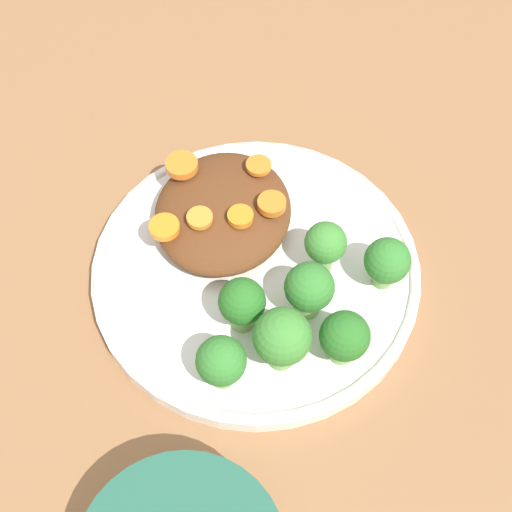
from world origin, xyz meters
name	(u,v)px	position (x,y,z in m)	size (l,w,h in m)	color
ground_plane	(256,276)	(0.00, 0.00, 0.00)	(4.00, 4.00, 0.00)	#8C603D
plate	(256,269)	(0.00, 0.00, 0.01)	(0.26, 0.26, 0.02)	white
stew_mound	(223,212)	(0.04, 0.03, 0.03)	(0.12, 0.11, 0.03)	#5B3319
broccoli_floret_0	(238,303)	(-0.05, 0.00, 0.04)	(0.03, 0.03, 0.05)	#759E51
broccoli_floret_1	(387,262)	(0.01, -0.10, 0.04)	(0.04, 0.04, 0.05)	#759E51
broccoli_floret_2	(309,289)	(-0.03, -0.05, 0.04)	(0.04, 0.04, 0.05)	#7FA85B
broccoli_floret_3	(325,245)	(0.01, -0.05, 0.05)	(0.03, 0.03, 0.05)	#759E51
broccoli_floret_4	(344,338)	(-0.06, -0.08, 0.04)	(0.04, 0.04, 0.05)	#7FA85B
broccoli_floret_5	(221,362)	(-0.10, 0.01, 0.04)	(0.04, 0.04, 0.05)	#759E51
broccoli_floret_6	(282,338)	(-0.07, -0.03, 0.05)	(0.04, 0.04, 0.06)	#759E51
carrot_slice_0	(200,218)	(0.01, 0.05, 0.05)	(0.02, 0.02, 0.00)	orange
carrot_slice_1	(240,216)	(0.02, 0.02, 0.05)	(0.02, 0.02, 0.01)	orange
carrot_slice_2	(259,166)	(0.07, 0.01, 0.05)	(0.02, 0.02, 0.00)	orange
carrot_slice_3	(182,165)	(0.06, 0.07, 0.05)	(0.03, 0.03, 0.01)	orange
carrot_slice_4	(165,225)	(0.00, 0.07, 0.05)	(0.02, 0.02, 0.01)	orange
carrot_slice_5	(272,204)	(0.04, -0.01, 0.05)	(0.02, 0.02, 0.01)	orange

